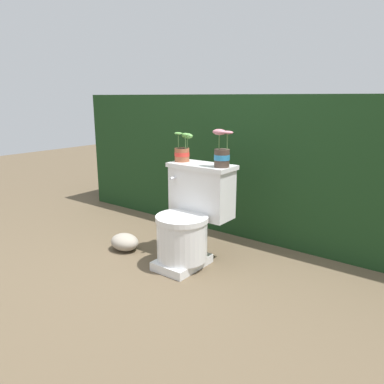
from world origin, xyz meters
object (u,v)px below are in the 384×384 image
object	(u,v)px
potted_plant_left	(183,151)
potted_plant_midleft	(222,153)
toilet	(191,217)
garden_stone	(125,242)

from	to	relation	value
potted_plant_left	potted_plant_midleft	xyz separation A→B (m)	(0.35, -0.02, 0.02)
toilet	potted_plant_midleft	distance (m)	0.50
garden_stone	potted_plant_left	bearing A→B (deg)	37.19
toilet	potted_plant_left	size ratio (longest dim) A/B	3.27
potted_plant_midleft	garden_stone	bearing A→B (deg)	-160.11
toilet	garden_stone	world-z (taller)	toilet
toilet	garden_stone	bearing A→B (deg)	-164.67
potted_plant_midleft	toilet	bearing A→B (deg)	-147.80
potted_plant_left	potted_plant_midleft	distance (m)	0.35
potted_plant_left	garden_stone	xyz separation A→B (m)	(-0.36, -0.27, -0.71)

